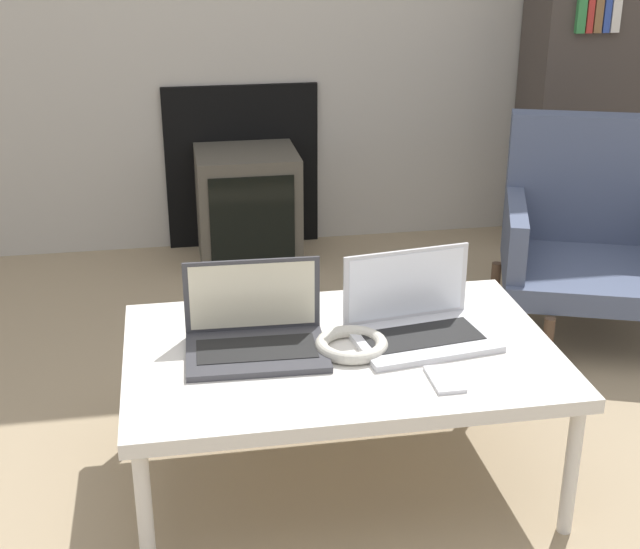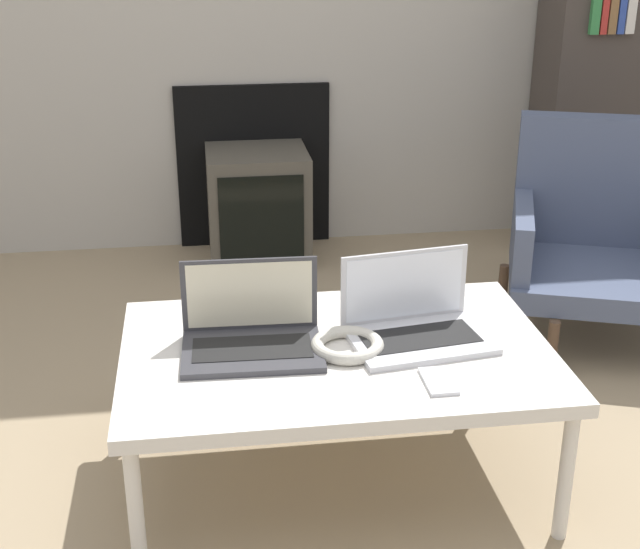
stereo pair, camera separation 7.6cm
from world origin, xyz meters
name	(u,v)px [view 2 (the right image)]	position (x,y,z in m)	size (l,w,h in m)	color
table	(337,358)	(0.00, 0.32, 0.36)	(1.08, 0.71, 0.39)	silver
laptop_left	(251,331)	(-0.21, 0.36, 0.43)	(0.35, 0.25, 0.21)	#38383D
laptop_right	(414,321)	(0.21, 0.36, 0.43)	(0.38, 0.29, 0.21)	silver
headphones	(347,345)	(0.02, 0.30, 0.40)	(0.18, 0.18, 0.03)	beige
phone	(439,381)	(0.21, 0.11, 0.39)	(0.07, 0.13, 0.01)	silver
tv	(258,206)	(-0.08, 1.95, 0.24)	(0.42, 0.40, 0.48)	#4C473D
armchair	(604,231)	(1.07, 1.11, 0.37)	(0.78, 0.76, 0.74)	#47516B
bookshelf	(639,49)	(1.57, 2.00, 0.85)	(0.82, 0.32, 1.70)	#3F3833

